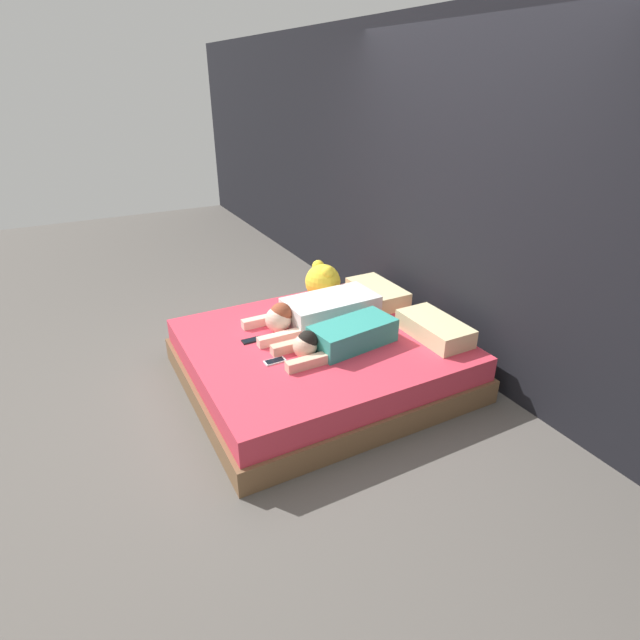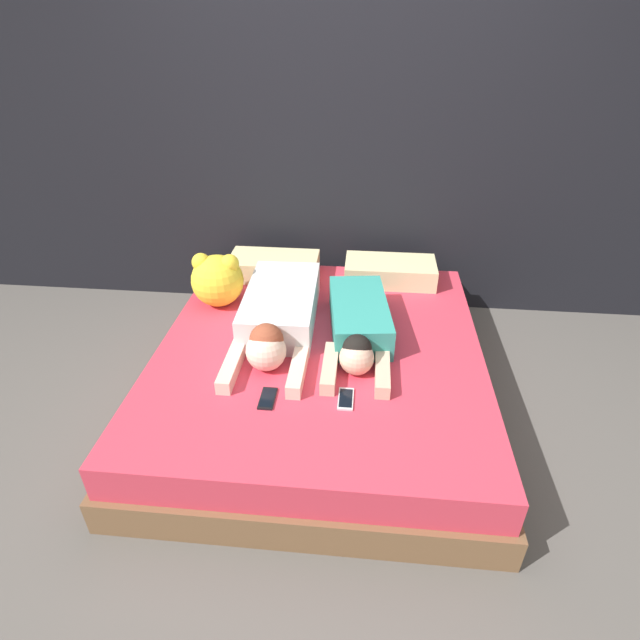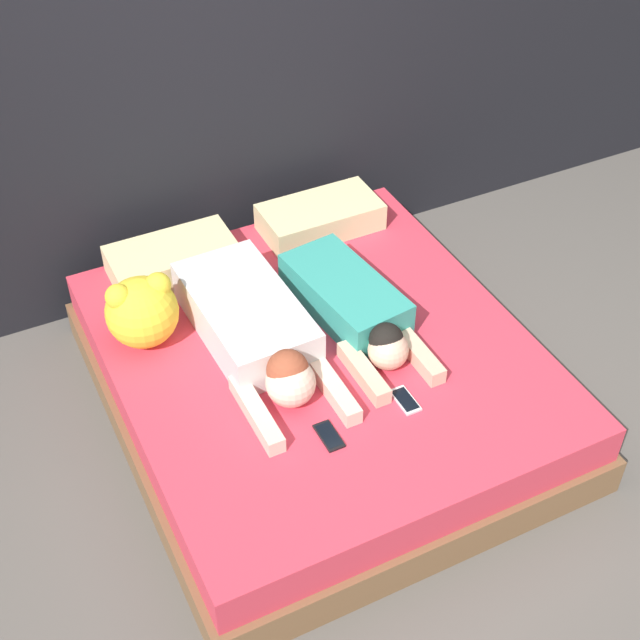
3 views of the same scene
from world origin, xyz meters
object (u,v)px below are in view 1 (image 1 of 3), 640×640
(bed, at_px, (320,359))
(cell_phone_left, at_px, (252,340))
(person_left, at_px, (319,311))
(plush_toy, at_px, (323,281))
(pillow_head_right, at_px, (434,328))
(person_right, at_px, (341,337))
(cell_phone_right, at_px, (275,361))
(pillow_head_left, at_px, (377,293))

(bed, xyz_separation_m, cell_phone_left, (-0.20, -0.47, 0.19))
(person_left, xyz_separation_m, plush_toy, (-0.41, 0.26, 0.07))
(pillow_head_right, xyz_separation_m, person_right, (-0.18, -0.71, 0.02))
(bed, relative_size, pillow_head_right, 3.37)
(pillow_head_right, xyz_separation_m, cell_phone_right, (-0.22, -1.21, -0.06))
(bed, relative_size, person_left, 1.85)
(cell_phone_left, xyz_separation_m, cell_phone_right, (0.36, 0.03, 0.00))
(bed, distance_m, pillow_head_left, 0.90)
(bed, height_order, person_left, person_left)
(pillow_head_right, xyz_separation_m, plush_toy, (-1.04, -0.40, 0.10))
(cell_phone_left, distance_m, cell_phone_right, 0.36)
(pillow_head_right, bearing_deg, person_right, -104.50)
(pillow_head_right, height_order, person_left, person_left)
(cell_phone_right, xyz_separation_m, plush_toy, (-0.81, 0.81, 0.16))
(person_right, relative_size, cell_phone_right, 6.14)
(cell_phone_left, bearing_deg, person_right, 53.35)
(bed, xyz_separation_m, pillow_head_right, (0.39, 0.77, 0.25))
(pillow_head_left, height_order, pillow_head_right, same)
(pillow_head_left, height_order, cell_phone_right, pillow_head_left)
(pillow_head_left, xyz_separation_m, cell_phone_right, (0.55, -1.21, -0.06))
(bed, relative_size, person_right, 2.15)
(cell_phone_right, relative_size, plush_toy, 0.46)
(bed, height_order, plush_toy, plush_toy)
(pillow_head_left, height_order, person_right, person_right)
(cell_phone_right, bearing_deg, pillow_head_right, 79.61)
(person_left, height_order, plush_toy, plush_toy)
(person_left, bearing_deg, plush_toy, 147.84)
(pillow_head_right, relative_size, plush_toy, 1.79)
(pillow_head_right, distance_m, cell_phone_right, 1.24)
(pillow_head_left, relative_size, cell_phone_right, 3.91)
(bed, relative_size, plush_toy, 6.05)
(person_right, bearing_deg, pillow_head_right, 75.50)
(person_left, bearing_deg, cell_phone_right, -53.87)
(person_right, bearing_deg, cell_phone_right, -94.42)
(pillow_head_left, bearing_deg, bed, -63.51)
(pillow_head_left, bearing_deg, cell_phone_left, -81.37)
(plush_toy, bearing_deg, cell_phone_right, -44.99)
(pillow_head_left, relative_size, pillow_head_right, 1.00)
(bed, distance_m, cell_phone_left, 0.55)
(pillow_head_left, xyz_separation_m, plush_toy, (-0.27, -0.40, 0.10))
(pillow_head_right, relative_size, person_right, 0.64)
(pillow_head_left, xyz_separation_m, pillow_head_right, (0.77, 0.00, 0.00))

